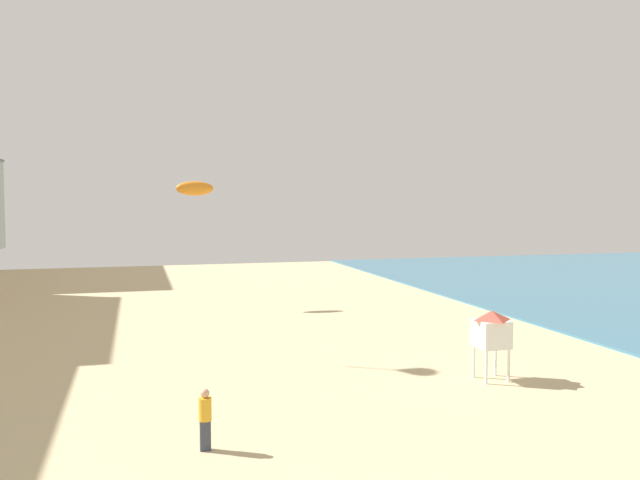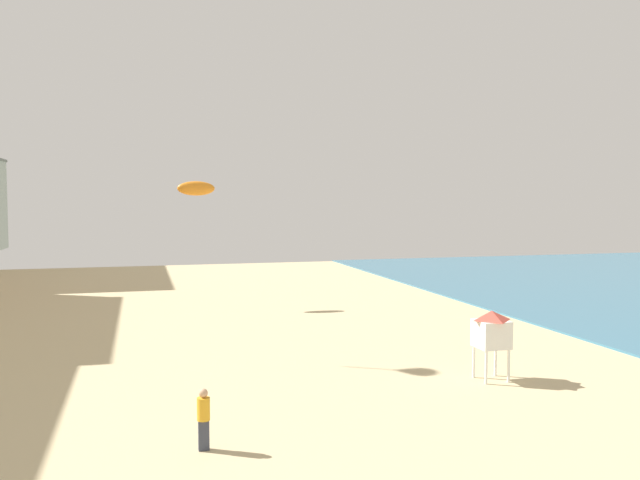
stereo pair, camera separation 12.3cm
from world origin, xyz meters
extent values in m
cube|color=#383D4C|center=(0.65, 9.68, 0.40)|extent=(0.28, 0.18, 0.80)
cylinder|color=gold|center=(0.65, 9.68, 1.10)|extent=(0.34, 0.34, 0.60)
sphere|color=tan|center=(0.65, 9.68, 1.52)|extent=(0.24, 0.24, 0.24)
cylinder|color=white|center=(10.94, 13.25, 0.60)|extent=(0.10, 0.10, 1.20)
cylinder|color=white|center=(11.84, 13.25, 0.60)|extent=(0.10, 0.10, 1.20)
cylinder|color=white|center=(10.94, 14.15, 0.60)|extent=(0.10, 0.10, 1.20)
cylinder|color=white|center=(11.84, 14.15, 0.60)|extent=(0.10, 0.10, 1.20)
cube|color=white|center=(11.39, 13.70, 1.70)|extent=(1.10, 1.10, 1.00)
pyramid|color=#D14C3D|center=(11.39, 13.70, 2.38)|extent=(1.10, 1.10, 0.35)
ellipsoid|color=orange|center=(2.49, 33.59, 7.28)|extent=(2.28, 0.63, 0.89)
camera|label=1|loc=(-0.99, -7.30, 6.55)|focal=36.75mm
camera|label=2|loc=(-0.87, -7.33, 6.55)|focal=36.75mm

